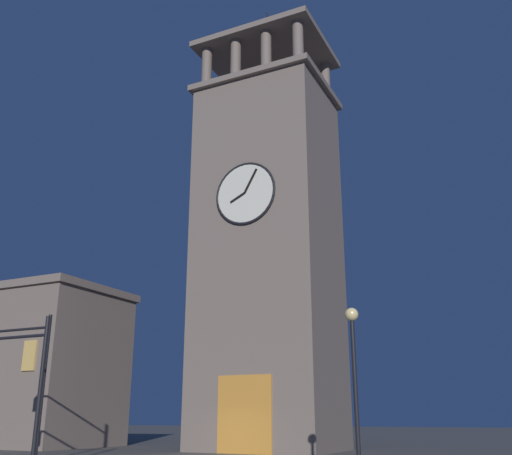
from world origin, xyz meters
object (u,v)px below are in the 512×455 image
object	(u,v)px
traffic_signal_far	(13,368)
clocktower	(268,249)
street_lamp	(354,357)
traffic_signal_near	(25,364)

from	to	relation	value
traffic_signal_far	clocktower	bearing A→B (deg)	-104.87
clocktower	street_lamp	xyz separation A→B (m)	(-9.23, 13.63, -8.25)
clocktower	traffic_signal_near	world-z (taller)	clocktower
traffic_signal_far	street_lamp	xyz separation A→B (m)	(-13.27, -1.59, -0.01)
street_lamp	clocktower	bearing A→B (deg)	-55.89
traffic_signal_near	street_lamp	world-z (taller)	traffic_signal_near
clocktower	traffic_signal_far	size ratio (longest dim) A/B	5.33
clocktower	traffic_signal_near	xyz separation A→B (m)	(6.33, 12.49, -7.80)
traffic_signal_near	clocktower	bearing A→B (deg)	-116.89
clocktower	traffic_signal_far	bearing A→B (deg)	75.13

